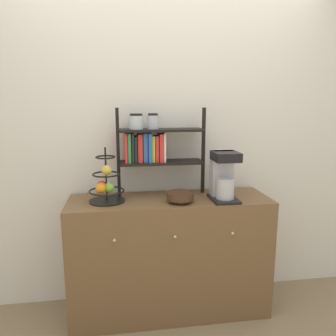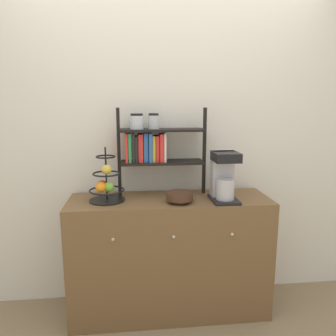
{
  "view_description": "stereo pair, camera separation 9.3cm",
  "coord_description": "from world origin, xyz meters",
  "views": [
    {
      "loc": [
        -0.36,
        -2.07,
        1.6
      ],
      "look_at": [
        -0.01,
        0.23,
        1.14
      ],
      "focal_mm": 35.0,
      "sensor_mm": 36.0,
      "label": 1
    },
    {
      "loc": [
        -0.27,
        -2.08,
        1.6
      ],
      "look_at": [
        -0.01,
        0.23,
        1.14
      ],
      "focal_mm": 35.0,
      "sensor_mm": 36.0,
      "label": 2
    }
  ],
  "objects": [
    {
      "name": "shelf_hutch",
      "position": [
        -0.13,
        0.37,
        1.3
      ],
      "size": [
        0.67,
        0.2,
        0.66
      ],
      "color": "black",
      "rests_on": "sideboard"
    },
    {
      "name": "coffee_maker",
      "position": [
        0.38,
        0.17,
        1.09
      ],
      "size": [
        0.18,
        0.26,
        0.36
      ],
      "color": "black",
      "rests_on": "sideboard"
    },
    {
      "name": "fruit_stand",
      "position": [
        -0.46,
        0.22,
        1.04
      ],
      "size": [
        0.25,
        0.25,
        0.39
      ],
      "color": "black",
      "rests_on": "sideboard"
    },
    {
      "name": "wall_back",
      "position": [
        0.0,
        0.51,
        1.3
      ],
      "size": [
        7.0,
        0.05,
        2.6
      ],
      "primitive_type": "cube",
      "color": "silver",
      "rests_on": "ground_plane"
    },
    {
      "name": "sideboard",
      "position": [
        0.0,
        0.23,
        0.45
      ],
      "size": [
        1.49,
        0.48,
        0.91
      ],
      "color": "brown",
      "rests_on": "ground_plane"
    },
    {
      "name": "wooden_bowl",
      "position": [
        0.06,
        0.13,
        0.95
      ],
      "size": [
        0.19,
        0.19,
        0.07
      ],
      "color": "#422819",
      "rests_on": "sideboard"
    },
    {
      "name": "ground_plane",
      "position": [
        0.0,
        0.0,
        0.0
      ],
      "size": [
        12.0,
        12.0,
        0.0
      ],
      "primitive_type": "plane",
      "color": "#847051"
    }
  ]
}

